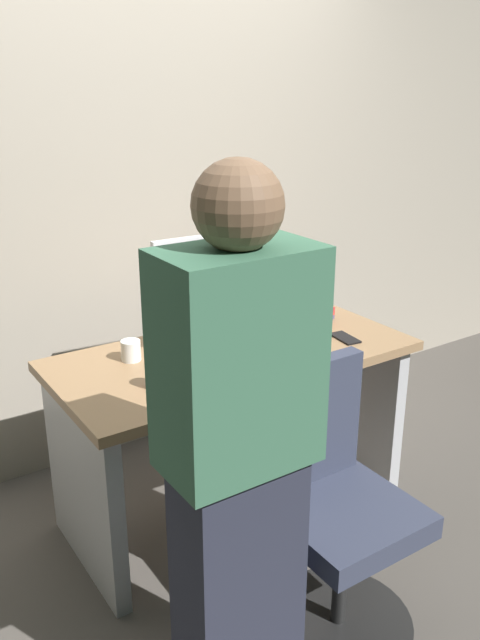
% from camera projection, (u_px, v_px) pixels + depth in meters
% --- Properties ---
extents(ground_plane, '(9.00, 9.00, 0.00)m').
position_uv_depth(ground_plane, '(234.00, 507.00, 2.96)').
color(ground_plane, '#4C4742').
extents(wall_back, '(6.40, 0.10, 3.00)m').
position_uv_depth(wall_back, '(136.00, 148.00, 3.09)').
color(wall_back, '#9E9384').
rests_on(wall_back, ground).
extents(desk, '(1.47, 0.72, 0.76)m').
position_uv_depth(desk, '(233.00, 402.00, 2.78)').
color(desk, '#93704C').
rests_on(desk, ground).
extents(office_chair, '(0.52, 0.52, 0.94)m').
position_uv_depth(office_chair, '(332.00, 515.00, 2.21)').
color(office_chair, black).
rests_on(office_chair, ground).
extents(person_at_desk, '(0.40, 0.24, 1.64)m').
position_uv_depth(person_at_desk, '(238.00, 464.00, 1.75)').
color(person_at_desk, '#262838').
rests_on(person_at_desk, ground).
extents(monitor, '(0.54, 0.15, 0.46)m').
position_uv_depth(monitor, '(214.00, 281.00, 2.74)').
color(monitor, silver).
rests_on(monitor, desk).
extents(keyboard, '(0.43, 0.13, 0.02)m').
position_uv_depth(keyboard, '(227.00, 364.00, 2.55)').
color(keyboard, '#262626').
rests_on(keyboard, desk).
extents(mouse, '(0.06, 0.10, 0.03)m').
position_uv_depth(mouse, '(286.00, 345.00, 2.71)').
color(mouse, white).
rests_on(mouse, desk).
extents(cup_near_keyboard, '(0.07, 0.07, 0.10)m').
position_uv_depth(cup_near_keyboard, '(160.00, 376.00, 2.35)').
color(cup_near_keyboard, '#D84C3F').
rests_on(cup_near_keyboard, desk).
extents(cup_by_monitor, '(0.08, 0.08, 0.08)m').
position_uv_depth(cup_by_monitor, '(131.00, 350.00, 2.60)').
color(cup_by_monitor, white).
rests_on(cup_by_monitor, desk).
extents(book_stack, '(0.21, 0.18, 0.10)m').
position_uv_depth(book_stack, '(308.00, 310.00, 3.04)').
color(book_stack, '#594C72').
rests_on(book_stack, desk).
extents(cell_phone, '(0.09, 0.15, 0.01)m').
position_uv_depth(cell_phone, '(345.00, 338.00, 2.83)').
color(cell_phone, black).
rests_on(cell_phone, desk).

